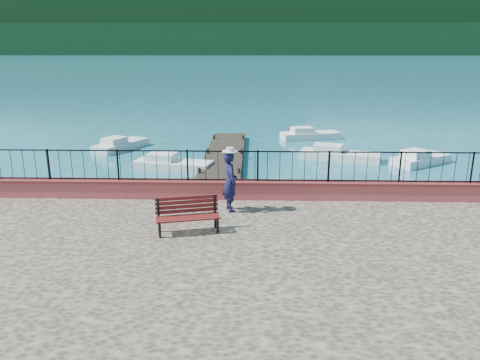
# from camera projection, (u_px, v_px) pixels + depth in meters

# --- Properties ---
(ground) EXTENTS (2000.00, 2000.00, 0.00)m
(ground) POSITION_uv_depth(u_px,v_px,m) (270.00, 291.00, 11.63)
(ground) COLOR #19596B
(ground) RESTS_ON ground
(parapet) EXTENTS (28.00, 0.46, 0.58)m
(parapet) POSITION_uv_depth(u_px,v_px,m) (267.00, 190.00, 14.77)
(parapet) COLOR #A93F3D
(parapet) RESTS_ON promenade
(railing) EXTENTS (27.00, 0.05, 0.95)m
(railing) POSITION_uv_depth(u_px,v_px,m) (267.00, 166.00, 14.56)
(railing) COLOR black
(railing) RESTS_ON parapet
(dock) EXTENTS (2.00, 16.00, 0.30)m
(dock) POSITION_uv_depth(u_px,v_px,m) (222.00, 165.00, 23.17)
(dock) COLOR #2D231C
(dock) RESTS_ON ground
(far_forest) EXTENTS (900.00, 60.00, 18.00)m
(far_forest) POSITION_uv_depth(u_px,v_px,m) (255.00, 40.00, 297.16)
(far_forest) COLOR black
(far_forest) RESTS_ON ground
(foothills) EXTENTS (900.00, 120.00, 44.00)m
(foothills) POSITION_uv_depth(u_px,v_px,m) (255.00, 23.00, 351.16)
(foothills) COLOR black
(foothills) RESTS_ON ground
(companion_hill) EXTENTS (448.00, 384.00, 180.00)m
(companion_hill) POSITION_uv_depth(u_px,v_px,m) (444.00, 50.00, 543.04)
(companion_hill) COLOR #142D23
(companion_hill) RESTS_ON ground
(park_bench) EXTENTS (1.72, 0.91, 0.91)m
(park_bench) POSITION_uv_depth(u_px,v_px,m) (188.00, 222.00, 12.13)
(park_bench) COLOR black
(park_bench) RESTS_ON promenade
(person) EXTENTS (0.62, 0.75, 1.77)m
(person) POSITION_uv_depth(u_px,v_px,m) (230.00, 182.00, 13.55)
(person) COLOR #111234
(person) RESTS_ON promenade
(hat) EXTENTS (0.44, 0.44, 0.12)m
(hat) POSITION_uv_depth(u_px,v_px,m) (230.00, 150.00, 13.29)
(hat) COLOR silver
(hat) RESTS_ON person
(boat_0) EXTENTS (3.98, 2.07, 0.80)m
(boat_0) POSITION_uv_depth(u_px,v_px,m) (173.00, 162.00, 22.89)
(boat_0) COLOR silver
(boat_0) RESTS_ON ground
(boat_1) EXTENTS (4.39, 2.53, 0.80)m
(boat_1) POSITION_uv_depth(u_px,v_px,m) (340.00, 152.00, 24.86)
(boat_1) COLOR silver
(boat_1) RESTS_ON ground
(boat_2) EXTENTS (3.44, 2.91, 0.80)m
(boat_2) POSITION_uv_depth(u_px,v_px,m) (421.00, 156.00, 23.97)
(boat_2) COLOR silver
(boat_2) RESTS_ON ground
(boat_3) EXTENTS (2.77, 3.76, 0.80)m
(boat_3) POSITION_uv_depth(u_px,v_px,m) (121.00, 142.00, 27.40)
(boat_3) COLOR silver
(boat_3) RESTS_ON ground
(boat_4) EXTENTS (3.96, 2.13, 0.80)m
(boat_4) POSITION_uv_depth(u_px,v_px,m) (310.00, 133.00, 30.41)
(boat_4) COLOR silver
(boat_4) RESTS_ON ground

